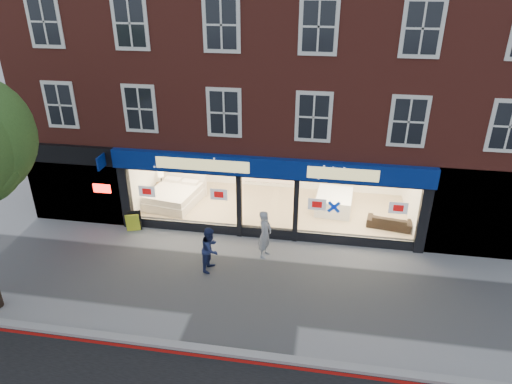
% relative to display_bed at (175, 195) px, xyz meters
% --- Properties ---
extents(ground, '(120.00, 120.00, 0.00)m').
position_rel_display_bed_xyz_m(ground, '(4.28, -5.10, -0.47)').
color(ground, gray).
rests_on(ground, ground).
extents(kerb_line, '(60.00, 0.10, 0.01)m').
position_rel_display_bed_xyz_m(kerb_line, '(4.28, -8.20, -0.46)').
color(kerb_line, '#8C0A07').
rests_on(kerb_line, ground).
extents(kerb_stone, '(60.00, 0.25, 0.12)m').
position_rel_display_bed_xyz_m(kerb_stone, '(4.28, -8.00, -0.41)').
color(kerb_stone, gray).
rests_on(kerb_stone, ground).
extents(showroom_floor, '(11.00, 4.50, 0.10)m').
position_rel_display_bed_xyz_m(showroom_floor, '(4.28, 0.15, -0.42)').
color(showroom_floor, tan).
rests_on(showroom_floor, ground).
extents(building, '(19.00, 8.26, 10.30)m').
position_rel_display_bed_xyz_m(building, '(4.26, 1.83, 6.20)').
color(building, maroon).
rests_on(building, ground).
extents(display_bed, '(2.27, 2.61, 1.33)m').
position_rel_display_bed_xyz_m(display_bed, '(0.00, 0.00, 0.00)').
color(display_bed, white).
rests_on(display_bed, showroom_floor).
extents(bedside_table, '(0.58, 0.58, 0.55)m').
position_rel_display_bed_xyz_m(bedside_table, '(-0.82, 0.61, -0.10)').
color(bedside_table, brown).
rests_on(bedside_table, showroom_floor).
extents(mattress_stack, '(1.54, 1.89, 0.71)m').
position_rel_display_bed_xyz_m(mattress_stack, '(6.72, 0.47, -0.02)').
color(mattress_stack, white).
rests_on(mattress_stack, showroom_floor).
extents(sofa, '(1.77, 0.93, 0.49)m').
position_rel_display_bed_xyz_m(sofa, '(8.88, -0.65, -0.12)').
color(sofa, black).
rests_on(sofa, showroom_floor).
extents(a_board, '(0.60, 0.48, 0.80)m').
position_rel_display_bed_xyz_m(a_board, '(-0.87, -2.40, -0.07)').
color(a_board, '#C9D625').
rests_on(a_board, ground).
extents(pedestrian_grey, '(0.58, 0.73, 1.77)m').
position_rel_display_bed_xyz_m(pedestrian_grey, '(4.38, -3.27, 0.41)').
color(pedestrian_grey, '#9B9DA3').
rests_on(pedestrian_grey, ground).
extents(pedestrian_blue, '(0.71, 0.85, 1.58)m').
position_rel_display_bed_xyz_m(pedestrian_blue, '(2.71, -4.35, 0.32)').
color(pedestrian_blue, '#1B244D').
rests_on(pedestrian_blue, ground).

